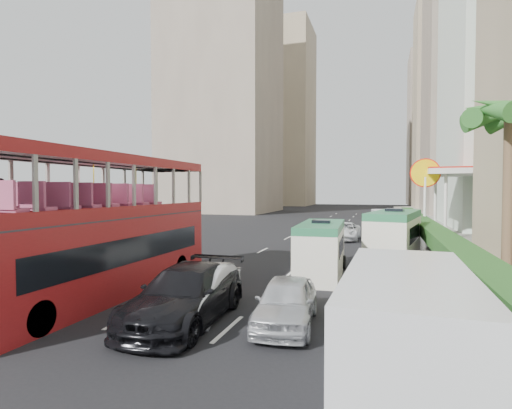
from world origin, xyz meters
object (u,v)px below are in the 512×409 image
at_px(double_decker_bus, 104,225).
at_px(palm_tree, 508,202).
at_px(shell_station, 468,204).
at_px(panel_van_near, 408,330).
at_px(minibus_far, 394,237).
at_px(panel_van_far, 390,226).
at_px(car_silver_lane_a, 198,315).
at_px(car_black, 186,321).
at_px(van_asset, 344,240).
at_px(minibus_near, 321,249).
at_px(car_silver_lane_b, 286,325).

bearing_deg(double_decker_bus, palm_tree, 16.16).
bearing_deg(shell_station, panel_van_near, -102.38).
xyz_separation_m(minibus_far, shell_station, (5.79, 12.66, 1.41)).
bearing_deg(palm_tree, panel_van_far, 103.69).
height_order(double_decker_bus, palm_tree, palm_tree).
xyz_separation_m(double_decker_bus, minibus_far, (10.21, 10.34, -1.19)).
bearing_deg(car_silver_lane_a, car_black, -101.00).
xyz_separation_m(panel_van_far, shell_station, (5.84, 4.08, 1.60)).
xyz_separation_m(van_asset, minibus_near, (0.21, -13.64, 1.18)).
bearing_deg(car_black, double_decker_bus, 154.95).
bearing_deg(car_silver_lane_b, shell_station, 64.46).
bearing_deg(car_silver_lane_b, panel_van_far, 75.95).
height_order(car_silver_lane_a, palm_tree, palm_tree).
relative_size(car_black, panel_van_near, 0.96).
bearing_deg(minibus_far, car_silver_lane_b, -94.77).
relative_size(double_decker_bus, shell_station, 1.38).
bearing_deg(car_silver_lane_a, palm_tree, 22.12).
distance_m(van_asset, palm_tree, 17.15).
distance_m(minibus_far, panel_van_far, 8.59).
bearing_deg(van_asset, car_silver_lane_a, -96.05).
xyz_separation_m(car_silver_lane_a, panel_van_near, (5.81, -2.92, 1.13)).
distance_m(double_decker_bus, minibus_near, 9.10).
xyz_separation_m(car_black, shell_station, (11.80, 24.78, 2.75)).
height_order(car_black, van_asset, car_black).
distance_m(car_silver_lane_a, panel_van_far, 20.88).
distance_m(double_decker_bus, minibus_far, 14.58).
relative_size(car_black, palm_tree, 0.85).
bearing_deg(car_black, van_asset, 80.85).
relative_size(car_silver_lane_a, panel_van_near, 0.80).
xyz_separation_m(panel_van_near, palm_tree, (3.72, 7.99, 2.25)).
xyz_separation_m(double_decker_bus, car_silver_lane_a, (4.26, -1.08, -2.53)).
relative_size(car_silver_lane_b, minibus_near, 0.74).
bearing_deg(minibus_far, car_silver_lane_a, -106.94).
bearing_deg(panel_van_near, minibus_near, 108.98).
xyz_separation_m(minibus_near, palm_tree, (6.79, -1.65, 2.20)).
relative_size(double_decker_bus, car_silver_lane_a, 2.43).
xyz_separation_m(minibus_far, palm_tree, (3.59, -6.34, 2.04)).
distance_m(car_silver_lane_b, van_asset, 20.49).
height_order(panel_van_near, panel_van_far, panel_van_far).
bearing_deg(car_black, car_silver_lane_a, 82.79).
relative_size(minibus_far, panel_van_near, 1.07).
relative_size(car_silver_lane_a, car_black, 0.83).
xyz_separation_m(car_silver_lane_a, car_silver_lane_b, (2.78, -0.13, 0.00)).
distance_m(car_silver_lane_b, shell_station, 25.96).
xyz_separation_m(car_silver_lane_b, shell_station, (8.96, 24.21, 2.75)).
distance_m(van_asset, panel_van_near, 23.53).
bearing_deg(car_silver_lane_b, car_black, -173.85).
bearing_deg(car_silver_lane_a, car_silver_lane_b, -8.57).
bearing_deg(minibus_far, car_black, -105.80).
distance_m(car_silver_lane_b, car_black, 2.90).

